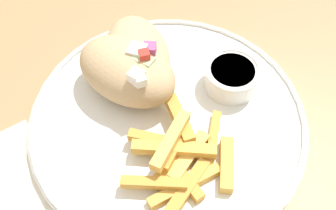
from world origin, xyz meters
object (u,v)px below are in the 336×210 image
object	(u,v)px
plate	(168,118)
pita_sandwich_far	(137,55)
pita_sandwich_near	(127,70)
sauce_ramekin	(232,76)
fries_pile	(182,158)

from	to	relation	value
plate	pita_sandwich_far	size ratio (longest dim) A/B	2.09
pita_sandwich_near	sauce_ramekin	xyz separation A→B (m)	(0.07, 0.09, -0.02)
plate	pita_sandwich_far	distance (m)	0.08
pita_sandwich_near	sauce_ramekin	size ratio (longest dim) A/B	2.09
plate	sauce_ramekin	world-z (taller)	sauce_ramekin
plate	fries_pile	size ratio (longest dim) A/B	2.24
plate	fries_pile	bearing A→B (deg)	-26.39
fries_pile	sauce_ramekin	world-z (taller)	fries_pile
sauce_ramekin	plate	bearing A→B (deg)	-99.02
plate	pita_sandwich_far	bearing A→B (deg)	168.25
fries_pile	sauce_ramekin	size ratio (longest dim) A/B	2.11
pita_sandwich_far	sauce_ramekin	world-z (taller)	pita_sandwich_far
fries_pile	pita_sandwich_far	bearing A→B (deg)	161.80
fries_pile	sauce_ramekin	bearing A→B (deg)	110.48
plate	fries_pile	xyz separation A→B (m)	(0.05, -0.03, 0.02)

